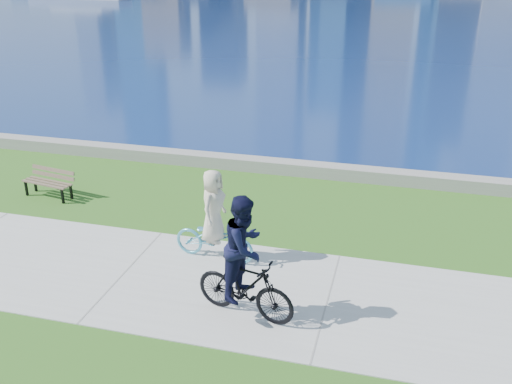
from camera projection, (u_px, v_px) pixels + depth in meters
The scene contains 6 objects.
ground at pixel (125, 273), 11.22m from camera, with size 320.00×320.00×0.00m, color #295917.
concrete_path at pixel (125, 273), 11.22m from camera, with size 80.00×3.50×0.02m, color #AFAEA9.
seawall at pixel (223, 161), 16.67m from camera, with size 90.00×0.50×0.35m, color gray.
park_bench at pixel (49, 180), 14.57m from camera, with size 1.44×0.70×0.71m.
cyclist_woman at pixel (214, 227), 11.45m from camera, with size 0.78×1.77×1.93m.
cyclist_man at pixel (245, 268), 9.53m from camera, with size 0.93×1.91×2.24m.
Camera 1 is at (5.01, -8.70, 5.86)m, focal length 40.00 mm.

